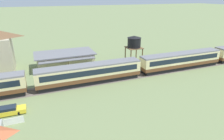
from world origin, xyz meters
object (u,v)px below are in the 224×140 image
Objects in this scene: parked_car_yellow at (9,111)px; water_tower at (134,42)px; passenger_train at (141,66)px; station_building at (65,60)px.

water_tower is at bearing 27.47° from parked_car_yellow.
passenger_train is at bearing -105.89° from water_tower.
parked_car_yellow is at bearing -153.70° from water_tower.
water_tower reaches higher than parked_car_yellow.
station_building is 1.93× the size of water_tower.
station_building is at bearing 58.91° from parked_car_yellow.
water_tower reaches higher than passenger_train.
water_tower is at bearing -13.67° from station_building.
station_building is at bearing 166.33° from water_tower.
parked_car_yellow is at bearing -122.27° from station_building.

